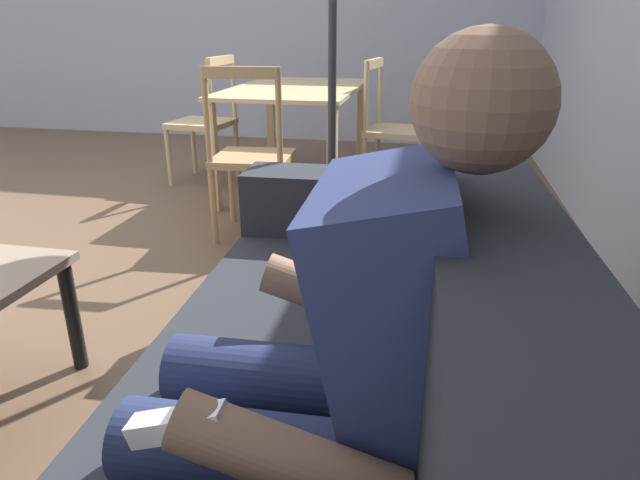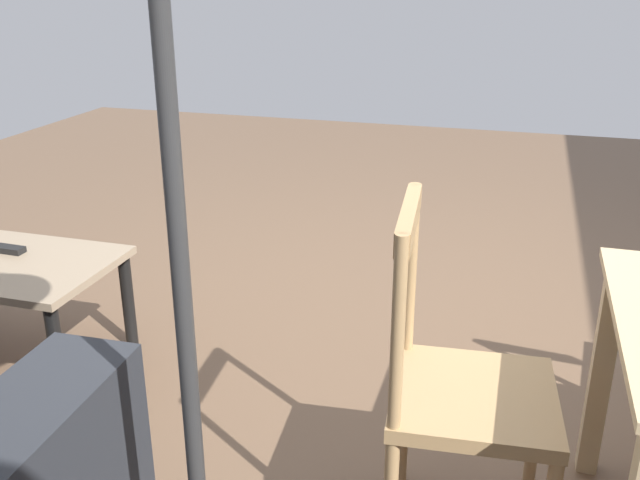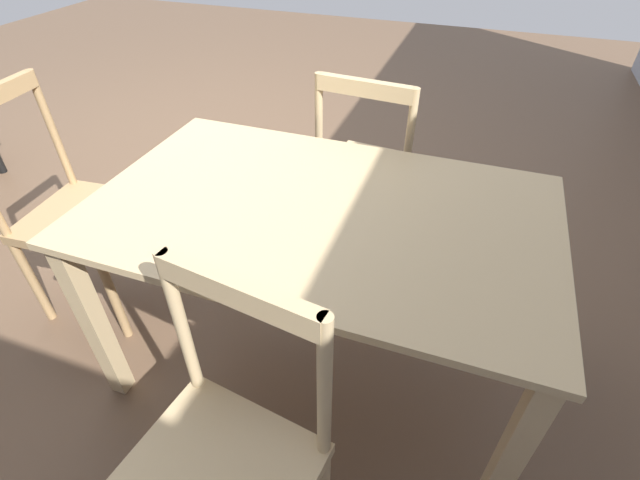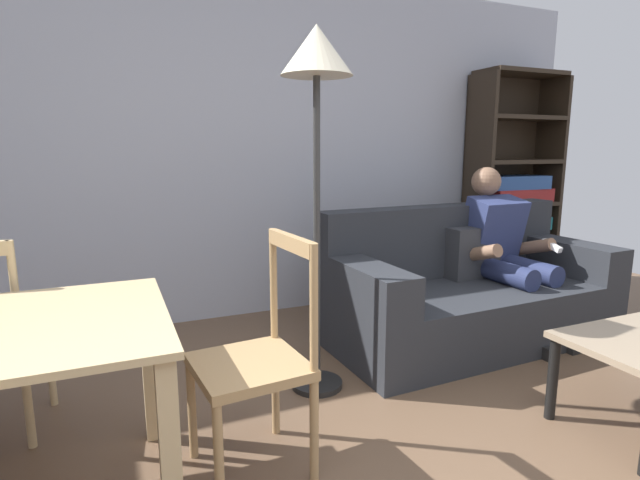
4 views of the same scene
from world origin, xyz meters
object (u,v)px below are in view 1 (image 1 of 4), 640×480
couch (347,375)px  dining_table (296,102)px  person_lounging (334,364)px  dining_chair_facing_couch (252,157)px  dining_chair_by_doorway (205,123)px  dining_chair_near_wall (394,130)px

couch → dining_table: size_ratio=1.40×
person_lounging → dining_chair_facing_couch: person_lounging is taller
couch → dining_chair_facing_couch: size_ratio=2.07×
person_lounging → dining_chair_facing_couch: size_ratio=1.21×
person_lounging → dining_table: size_ratio=0.82×
dining_chair_facing_couch → dining_chair_by_doorway: bearing=-145.6°
dining_table → dining_chair_near_wall: size_ratio=1.53×
dining_table → dining_chair_facing_couch: (1.04, 0.00, -0.17)m
person_lounging → dining_chair_near_wall: 3.10m
person_lounging → dining_chair_by_doorway: size_ratio=1.24×
couch → dining_chair_by_doorway: 3.15m
person_lounging → dining_table: bearing=-164.8°
dining_chair_near_wall → dining_chair_facing_couch: 1.26m
person_lounging → dining_chair_near_wall: size_ratio=1.25×
dining_table → dining_chair_near_wall: bearing=90.4°
couch → dining_table: (-2.76, -0.82, 0.30)m
person_lounging → dining_chair_facing_couch: bearing=-157.8°
dining_chair_facing_couch → dining_chair_by_doorway: (-1.04, -0.71, -0.00)m
person_lounging → dining_chair_near_wall: bearing=-177.5°
person_lounging → dining_chair_by_doorway: bearing=-153.4°
dining_chair_by_doorway → dining_table: bearing=90.2°
couch → person_lounging: person_lounging is taller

